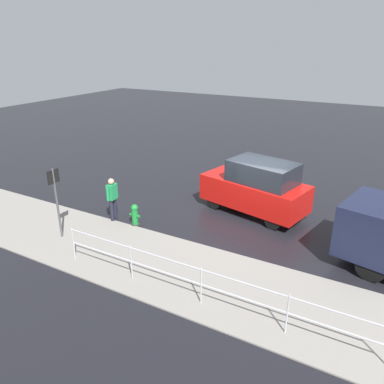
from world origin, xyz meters
The scene contains 7 objects.
ground_plane centered at (0.00, 0.00, 0.00)m, with size 60.00×60.00×0.00m, color black.
kerb_strip centered at (0.00, 4.20, 0.02)m, with size 24.00×3.20×0.04m, color gray.
moving_hatchback centered at (0.00, -0.56, 1.03)m, with size 4.18×2.52×2.06m.
fire_hydrant centered at (3.33, 2.49, 0.40)m, with size 0.42×0.31×0.80m.
pedestrian centered at (4.24, 2.55, 0.96)m, with size 0.26×0.57×1.62m.
metal_railing centered at (-0.68, 5.15, 0.73)m, with size 8.50×0.04×1.05m.
sign_post centered at (4.92, 4.38, 1.58)m, with size 0.07×0.44×2.40m.
Camera 1 is at (-4.13, 11.87, 6.07)m, focal length 35.00 mm.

